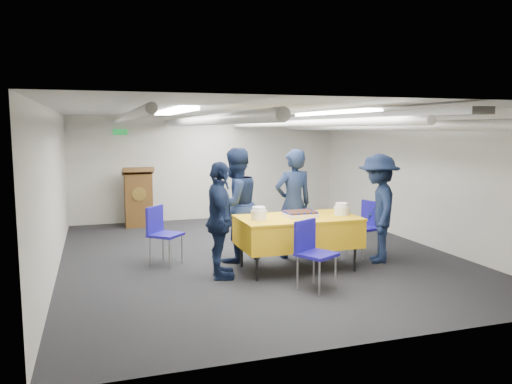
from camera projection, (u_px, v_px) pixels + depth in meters
ground at (257, 255)px, 8.03m from camera, size 7.00×7.00×0.00m
room_shell at (255, 141)px, 8.22m from camera, size 6.00×7.00×2.30m
serving_table at (298, 231)px, 7.15m from camera, size 1.71×0.96×0.77m
sheet_cake at (300, 214)px, 7.14m from camera, size 0.46×0.36×0.08m
plate_stack_left at (259, 214)px, 6.88m from camera, size 0.22×0.22×0.18m
plate_stack_right at (342, 209)px, 7.27m from camera, size 0.22×0.22×0.18m
podium at (138, 197)px, 10.34m from camera, size 0.62×0.53×1.25m
chair_near at (311, 247)px, 6.31m from camera, size 0.57×0.57×0.87m
chair_right at (367, 222)px, 7.97m from camera, size 0.53×0.53×0.87m
chair_left at (161, 229)px, 7.45m from camera, size 0.59×0.59×0.87m
sailor_a at (293, 204)px, 7.77m from camera, size 0.66×0.46×1.71m
sailor_b at (235, 205)px, 7.58m from camera, size 1.04×0.95×1.74m
sailor_c at (220, 220)px, 6.70m from camera, size 0.55×0.99×1.59m
sailor_d at (378, 208)px, 7.54m from camera, size 0.98×1.22×1.65m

